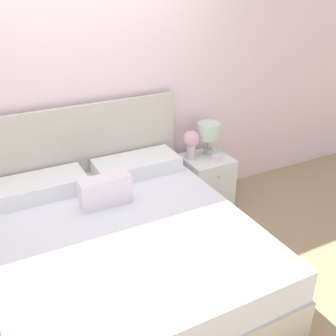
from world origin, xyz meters
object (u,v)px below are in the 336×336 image
(table_lamp, at_px, (209,132))
(teacup, at_px, (216,157))
(flower_vase, at_px, (191,142))
(bed, at_px, (121,250))
(nightstand, at_px, (206,181))

(table_lamp, height_order, teacup, table_lamp)
(flower_vase, xyz_separation_m, teacup, (0.20, -0.14, -0.16))
(flower_vase, bearing_deg, teacup, -35.98)
(bed, distance_m, nightstand, 1.39)
(flower_vase, bearing_deg, nightstand, -20.75)
(table_lamp, bearing_deg, flower_vase, -174.39)
(table_lamp, bearing_deg, teacup, -94.00)
(bed, height_order, nightstand, bed)
(bed, xyz_separation_m, teacup, (1.26, 0.61, 0.26))
(bed, bearing_deg, flower_vase, 35.36)
(table_lamp, distance_m, teacup, 0.27)
(table_lamp, bearing_deg, bed, -148.70)
(flower_vase, relative_size, teacup, 2.25)
(nightstand, xyz_separation_m, table_lamp, (0.06, 0.08, 0.51))
(bed, relative_size, teacup, 15.60)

